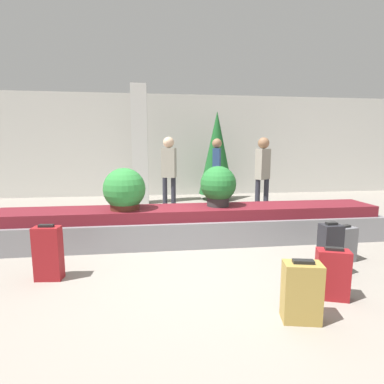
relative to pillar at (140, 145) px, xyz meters
name	(u,v)px	position (x,y,z in m)	size (l,w,h in m)	color
ground_plane	(204,271)	(0.97, -4.79, -1.60)	(18.00, 18.00, 0.00)	gray
back_wall	(172,146)	(0.97, 1.38, 0.00)	(18.00, 0.06, 3.20)	beige
carousel	(192,225)	(0.97, -3.57, -1.32)	(6.43, 0.87, 0.58)	gray
pillar	(140,145)	(0.00, 0.00, 0.00)	(0.42, 0.42, 3.20)	silver
suitcase_0	(332,274)	(2.16, -5.64, -1.34)	(0.36, 0.27, 0.55)	maroon
suitcase_1	(48,253)	(-0.90, -4.79, -1.28)	(0.32, 0.19, 0.67)	maroon
suitcase_2	(330,250)	(2.46, -5.11, -1.28)	(0.25, 0.20, 0.67)	#232328
suitcase_3	(302,292)	(1.65, -5.99, -1.32)	(0.37, 0.26, 0.58)	#A3843D
suitcase_4	(343,244)	(2.90, -4.71, -1.36)	(0.37, 0.24, 0.51)	slate
potted_plant_0	(124,190)	(-0.11, -3.62, -0.71)	(0.66, 0.66, 0.66)	#4C2319
potted_plant_1	(218,186)	(1.41, -3.53, -0.68)	(0.60, 0.60, 0.67)	#2D2D2D
traveler_0	(217,166)	(2.00, -0.66, -0.53)	(0.31, 0.36, 1.78)	#282833
traveler_1	(263,169)	(2.76, -1.98, -0.53)	(0.37, 0.32, 1.77)	#282833
traveler_2	(169,168)	(0.71, -1.42, -0.52)	(0.36, 0.28, 1.79)	#282833
decorated_tree	(217,153)	(2.21, 0.34, -0.22)	(1.04, 1.04, 2.59)	#4C331E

